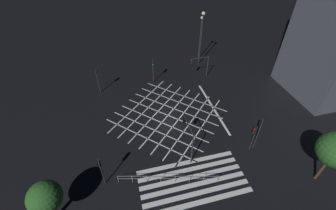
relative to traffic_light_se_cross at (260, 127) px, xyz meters
The scene contains 13 objects.
ground_plane 11.54m from the traffic_light_se_cross, 137.30° to the left, with size 200.00×200.00×0.00m, color black.
road_markings 8.73m from the traffic_light_se_cross, 163.80° to the left, with size 16.07×20.51×0.01m.
traffic_light_se_cross is the anchor object (origin of this frame).
traffic_light_se_main 0.93m from the traffic_light_se_cross, 160.84° to the right, with size 0.39×0.36×3.54m.
traffic_light_sw_cross 16.66m from the traffic_light_se_cross, behind, with size 0.36×0.39×3.76m.
traffic_light_median_south 7.73m from the traffic_light_se_cross, behind, with size 0.36×3.13×4.39m.
traffic_light_ne_main 15.25m from the traffic_light_se_cross, 94.60° to the left, with size 2.97×0.36×3.69m.
traffic_light_median_north 17.69m from the traffic_light_se_cross, 118.52° to the left, with size 0.36×0.39×4.10m.
traffic_light_nw_main 22.40m from the traffic_light_se_cross, 137.99° to the left, with size 0.39×0.36×4.01m.
street_lamp_east 19.56m from the traffic_light_se_cross, 88.53° to the left, with size 0.57×0.57×9.11m.
street_lamp_west 21.21m from the traffic_light_se_cross, 87.04° to the left, with size 0.48×0.48×7.73m.
street_tree_near 21.09m from the traffic_light_se_cross, behind, with size 2.72×2.72×4.65m.
pedestrian_railing 11.04m from the traffic_light_se_cross, 169.70° to the right, with size 9.65×2.52×1.05m.
Camera 1 is at (-5.44, -21.19, 20.46)m, focal length 24.00 mm.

